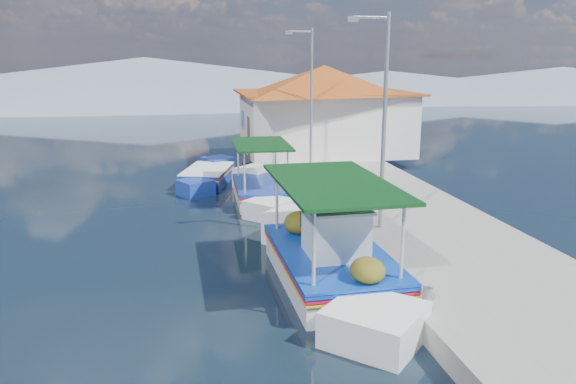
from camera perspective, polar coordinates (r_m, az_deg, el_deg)
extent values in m
plane|color=black|center=(13.84, -6.15, -9.06)|extent=(160.00, 160.00, 0.00)
cube|color=gray|center=(20.58, 8.99, -0.75)|extent=(5.00, 44.00, 0.50)
cylinder|color=#A5A8AD|center=(11.80, 14.10, -10.17)|extent=(0.20, 0.20, 0.30)
cylinder|color=#A5A8AD|center=(16.17, 6.75, -3.23)|extent=(0.20, 0.20, 0.30)
cylinder|color=#A5A8AD|center=(21.78, 2.06, 1.30)|extent=(0.20, 0.20, 0.30)
cylinder|color=#A5A8AD|center=(27.55, -0.70, 3.95)|extent=(0.20, 0.20, 0.30)
cube|color=white|center=(13.69, 4.40, -8.21)|extent=(2.48, 4.73, 1.02)
cube|color=white|center=(16.49, 1.85, -3.83)|extent=(2.41, 2.41, 1.13)
cube|color=white|center=(11.07, 8.20, -13.92)|extent=(2.35, 2.35, 0.97)
cube|color=#0D3CAE|center=(13.52, 4.43, -6.35)|extent=(2.55, 4.87, 0.06)
cube|color=red|center=(13.55, 4.43, -6.69)|extent=(2.55, 4.87, 0.05)
cube|color=yellow|center=(13.58, 4.42, -6.99)|extent=(2.55, 4.87, 0.04)
cube|color=#0D3CAE|center=(13.50, 4.44, -6.05)|extent=(2.57, 4.83, 0.05)
cube|color=brown|center=(13.51, 4.44, -6.18)|extent=(2.28, 4.63, 0.05)
cube|color=white|center=(13.02, 4.83, -4.20)|extent=(1.34, 1.43, 1.19)
cube|color=silver|center=(12.84, 4.88, -1.59)|extent=(1.46, 1.54, 0.06)
cylinder|color=beige|center=(14.92, -0.84, -0.73)|extent=(0.08, 0.08, 1.73)
cylinder|color=beige|center=(15.31, 6.20, -0.44)|extent=(0.08, 0.08, 1.73)
cylinder|color=beige|center=(11.21, 2.19, -5.71)|extent=(0.08, 0.08, 1.73)
cylinder|color=beige|center=(11.73, 11.35, -5.09)|extent=(0.08, 0.08, 1.73)
cube|color=#0B3712|center=(13.02, 4.58, 0.98)|extent=(2.59, 4.73, 0.08)
ellipsoid|color=#525015|center=(14.72, 1.43, -3.18)|extent=(0.82, 0.90, 0.61)
ellipsoid|color=#525015|center=(15.39, 3.81, -2.63)|extent=(0.69, 0.76, 0.52)
ellipsoid|color=#525015|center=(11.72, 7.78, -8.02)|extent=(0.73, 0.81, 0.55)
sphere|color=#FF5A08|center=(14.14, 8.12, -1.92)|extent=(0.43, 0.43, 0.43)
cube|color=white|center=(21.06, -2.71, -0.38)|extent=(1.99, 3.58, 0.90)
cube|color=white|center=(23.31, -3.69, 1.29)|extent=(1.93, 1.93, 1.00)
cube|color=white|center=(18.87, -1.56, -2.04)|extent=(1.88, 1.88, 0.85)
cube|color=#0D3CAE|center=(20.96, -2.73, 0.73)|extent=(2.05, 3.69, 0.06)
cube|color=red|center=(20.98, -2.72, 0.53)|extent=(2.05, 3.69, 0.05)
cube|color=yellow|center=(20.99, -2.72, 0.35)|extent=(2.05, 3.69, 0.04)
cube|color=#1A389E|center=(20.95, -2.73, 0.91)|extent=(2.07, 3.65, 0.05)
cube|color=brown|center=(20.95, -2.73, 0.83)|extent=(1.83, 3.50, 0.05)
cylinder|color=beige|center=(22.13, -5.33, 3.49)|extent=(0.07, 0.07, 1.52)
cylinder|color=beige|center=(22.36, -1.46, 3.66)|extent=(0.07, 0.07, 1.52)
cylinder|color=beige|center=(19.25, -4.25, 1.96)|extent=(0.07, 0.07, 1.52)
cylinder|color=beige|center=(19.51, 0.17, 2.16)|extent=(0.07, 0.07, 1.52)
cube|color=#0B3712|center=(20.67, -2.78, 4.94)|extent=(2.08, 3.58, 0.07)
cube|color=#1A389E|center=(24.12, -8.23, 1.30)|extent=(2.46, 3.46, 0.87)
cube|color=#1A389E|center=(26.04, -9.74, 2.42)|extent=(1.61, 1.61, 0.96)
cube|color=#1A389E|center=(22.26, -6.53, 0.31)|extent=(1.56, 1.56, 0.82)
cube|color=#0D3CAE|center=(24.04, -8.26, 2.24)|extent=(2.53, 3.56, 0.05)
cube|color=red|center=(24.05, -8.26, 2.07)|extent=(2.53, 3.56, 0.05)
cube|color=yellow|center=(24.07, -8.25, 1.92)|extent=(2.53, 3.56, 0.04)
cube|color=white|center=(24.03, -8.27, 2.39)|extent=(2.54, 3.53, 0.05)
cube|color=brown|center=(24.03, -8.26, 2.33)|extent=(2.31, 3.36, 0.05)
cube|color=white|center=(28.83, 3.68, 7.08)|extent=(8.00, 6.00, 3.00)
cube|color=#B25418|center=(28.69, 3.73, 10.15)|extent=(8.64, 6.48, 0.10)
pyramid|color=#B25418|center=(28.65, 3.75, 11.45)|extent=(10.49, 10.49, 1.40)
cube|color=brown|center=(27.19, -4.00, 5.60)|extent=(0.06, 1.00, 2.00)
cube|color=#0D3CAE|center=(29.58, -4.60, 7.43)|extent=(0.06, 1.20, 0.90)
cylinder|color=#A5A8AD|center=(15.84, 9.82, 6.86)|extent=(0.12, 0.12, 6.00)
cylinder|color=#A5A8AD|center=(15.60, 8.47, 17.30)|extent=(1.00, 0.08, 0.08)
cube|color=#A5A8AD|center=(15.44, 6.62, 17.20)|extent=(0.30, 0.14, 0.14)
cylinder|color=#A5A8AD|center=(24.44, 2.40, 9.42)|extent=(0.12, 0.12, 6.00)
cylinder|color=#A5A8AD|center=(24.28, 1.27, 16.13)|extent=(1.00, 0.08, 0.08)
cube|color=#A5A8AD|center=(24.18, 0.06, 16.03)|extent=(0.30, 0.14, 0.14)
cone|color=gray|center=(68.91, -14.38, 10.96)|extent=(96.00, 96.00, 5.50)
cone|color=gray|center=(73.55, 10.10, 10.66)|extent=(76.80, 76.80, 3.80)
cone|color=gray|center=(85.61, 26.22, 10.03)|extent=(89.60, 89.60, 4.20)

